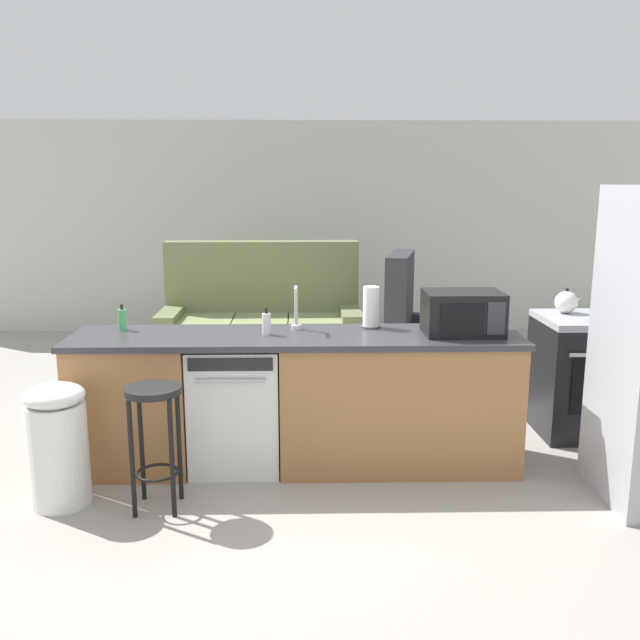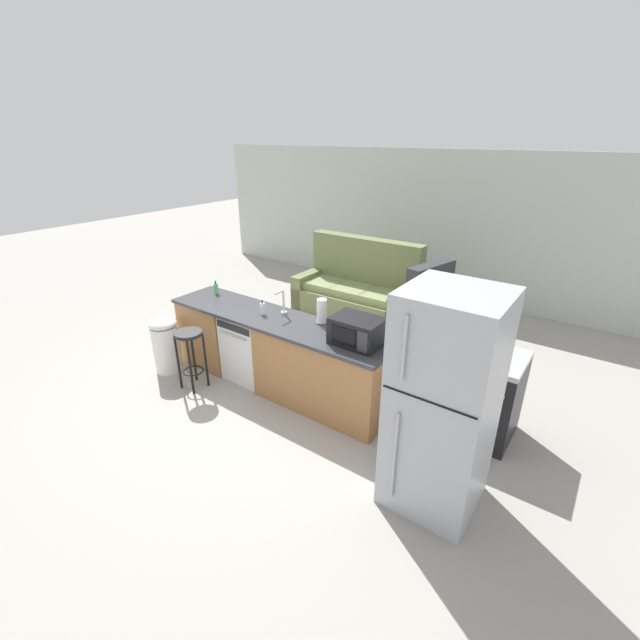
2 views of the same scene
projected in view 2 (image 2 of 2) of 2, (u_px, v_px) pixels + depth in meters
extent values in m
plane|color=gray|center=(269.00, 381.00, 5.33)|extent=(24.00, 24.00, 0.00)
cube|color=beige|center=(434.00, 225.00, 7.76)|extent=(10.00, 0.06, 2.60)
cube|color=#9E6B3D|center=(216.00, 332.00, 5.66)|extent=(0.75, 0.62, 0.86)
cube|color=#9E6B3D|center=(323.00, 371.00, 4.72)|extent=(1.55, 0.62, 0.86)
cube|color=#333338|center=(275.00, 320.00, 4.90)|extent=(2.94, 0.66, 0.04)
cube|color=#3F2A18|center=(278.00, 382.00, 5.24)|extent=(2.86, 0.56, 0.08)
cube|color=silver|center=(253.00, 346.00, 5.30)|extent=(0.58, 0.58, 0.84)
cube|color=black|center=(233.00, 328.00, 4.93)|extent=(0.52, 0.01, 0.08)
cylinder|color=#B2B2B7|center=(232.00, 336.00, 4.96)|extent=(0.44, 0.02, 0.02)
cube|color=black|center=(478.00, 395.00, 4.31)|extent=(0.76, 0.64, 0.85)
cube|color=black|center=(468.00, 406.00, 4.05)|extent=(0.53, 0.01, 0.43)
cylinder|color=silver|center=(470.00, 387.00, 3.94)|extent=(0.61, 0.03, 0.03)
cube|color=#A8AAB2|center=(485.00, 355.00, 4.13)|extent=(0.76, 0.64, 0.05)
torus|color=black|center=(463.00, 354.00, 4.12)|extent=(0.16, 0.16, 0.01)
torus|color=black|center=(500.00, 364.00, 3.94)|extent=(0.16, 0.16, 0.01)
torus|color=black|center=(471.00, 344.00, 4.31)|extent=(0.16, 0.16, 0.01)
torus|color=black|center=(507.00, 353.00, 4.13)|extent=(0.16, 0.16, 0.01)
cube|color=#A8AAB2|center=(443.00, 404.00, 3.29)|extent=(0.72, 0.70, 1.86)
cylinder|color=#B2B2B7|center=(404.00, 349.00, 2.89)|extent=(0.02, 0.02, 0.50)
cylinder|color=#B2B2B7|center=(395.00, 457.00, 3.27)|extent=(0.02, 0.02, 0.81)
cube|color=black|center=(428.00, 401.00, 2.94)|extent=(0.68, 0.01, 0.01)
cube|color=black|center=(357.00, 331.00, 4.25)|extent=(0.50, 0.36, 0.28)
cube|color=black|center=(343.00, 336.00, 4.14)|extent=(0.27, 0.01, 0.18)
cube|color=#2D2D33|center=(362.00, 342.00, 4.02)|extent=(0.11, 0.01, 0.21)
cylinder|color=silver|center=(284.00, 313.00, 5.00)|extent=(0.07, 0.07, 0.03)
cylinder|color=silver|center=(283.00, 301.00, 4.94)|extent=(0.02, 0.02, 0.26)
cylinder|color=silver|center=(279.00, 292.00, 4.84)|extent=(0.02, 0.14, 0.02)
cylinder|color=#4C4C51|center=(322.00, 322.00, 4.77)|extent=(0.14, 0.14, 0.01)
cylinder|color=white|center=(322.00, 311.00, 4.71)|extent=(0.11, 0.11, 0.27)
cylinder|color=silver|center=(262.00, 309.00, 4.96)|extent=(0.06, 0.06, 0.14)
cylinder|color=black|center=(262.00, 302.00, 4.93)|extent=(0.02, 0.02, 0.04)
cylinder|color=#4CB266|center=(216.00, 289.00, 5.61)|extent=(0.06, 0.06, 0.14)
cylinder|color=black|center=(215.00, 282.00, 5.57)|extent=(0.02, 0.02, 0.04)
sphere|color=silver|center=(473.00, 336.00, 4.27)|extent=(0.17, 0.17, 0.17)
sphere|color=black|center=(474.00, 327.00, 4.23)|extent=(0.03, 0.03, 0.03)
cone|color=silver|center=(482.00, 336.00, 4.22)|extent=(0.08, 0.04, 0.06)
cylinder|color=black|center=(188.00, 333.00, 4.94)|extent=(0.32, 0.32, 0.04)
cylinder|color=black|center=(178.00, 362.00, 5.06)|extent=(0.03, 0.03, 0.70)
cylinder|color=black|center=(190.00, 368.00, 4.94)|extent=(0.03, 0.03, 0.70)
cylinder|color=black|center=(193.00, 355.00, 5.23)|extent=(0.03, 0.03, 0.70)
cylinder|color=black|center=(206.00, 360.00, 5.11)|extent=(0.03, 0.03, 0.70)
torus|color=black|center=(193.00, 371.00, 5.14)|extent=(0.25, 0.25, 0.02)
cylinder|color=white|center=(167.00, 349.00, 5.47)|extent=(0.34, 0.34, 0.62)
ellipsoid|color=white|center=(163.00, 323.00, 5.32)|extent=(0.35, 0.35, 0.14)
cube|color=#667047|center=(354.00, 304.00, 7.15)|extent=(2.01, 0.92, 0.42)
cube|color=#667047|center=(365.00, 275.00, 7.22)|extent=(2.00, 0.26, 1.27)
cube|color=#667047|center=(311.00, 288.00, 7.59)|extent=(0.21, 0.90, 0.62)
cube|color=#667047|center=(404.00, 311.00, 6.63)|extent=(0.21, 0.90, 0.62)
cube|color=#7D8959|center=(326.00, 284.00, 7.29)|extent=(0.57, 0.63, 0.12)
cube|color=#7D8959|center=(353.00, 290.00, 7.00)|extent=(0.57, 0.63, 0.12)
cube|color=#7D8959|center=(383.00, 297.00, 6.71)|extent=(0.57, 0.63, 0.12)
cube|color=#2D2D33|center=(443.00, 337.00, 6.03)|extent=(0.98, 1.01, 0.40)
cube|color=#2D2D33|center=(428.00, 305.00, 6.08)|extent=(0.39, 0.87, 1.20)
cube|color=#2D2D33|center=(428.00, 339.00, 5.80)|extent=(0.82, 0.34, 0.55)
cube|color=#2D2D33|center=(457.00, 326.00, 6.21)|extent=(0.82, 0.34, 0.55)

